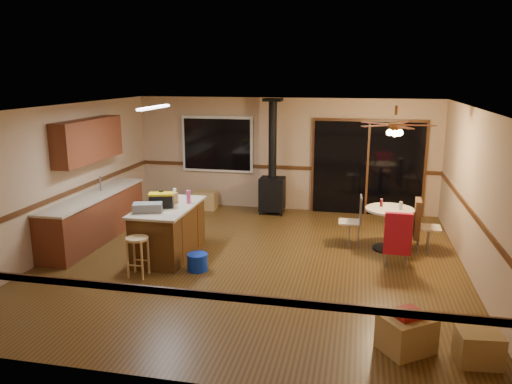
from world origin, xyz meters
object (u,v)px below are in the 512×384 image
(chair_right, at_px, (419,219))
(box_corner_a, at_px, (406,333))
(toolbox_grey, at_px, (148,207))
(chair_near, at_px, (398,233))
(box_under_window, at_px, (205,200))
(wood_stove, at_px, (272,182))
(kitchen_island, at_px, (169,230))
(bar_stool, at_px, (138,257))
(box_corner_b, at_px, (478,347))
(blue_bucket, at_px, (197,262))
(dining_table, at_px, (389,222))
(toolbox_black, at_px, (162,201))
(chair_left, at_px, (356,215))

(chair_right, distance_m, box_corner_a, 3.57)
(toolbox_grey, distance_m, box_corner_a, 4.53)
(chair_near, xyz_separation_m, box_under_window, (-4.20, 2.90, -0.39))
(wood_stove, bearing_deg, kitchen_island, -113.09)
(bar_stool, height_order, box_corner_b, bar_stool)
(blue_bucket, xyz_separation_m, box_under_window, (-1.03, 3.67, 0.07))
(toolbox_grey, bearing_deg, bar_stool, -84.76)
(bar_stool, height_order, box_under_window, bar_stool)
(wood_stove, relative_size, chair_right, 3.60)
(chair_right, bearing_deg, kitchen_island, -165.19)
(toolbox_grey, bearing_deg, wood_stove, 66.91)
(chair_near, bearing_deg, box_corner_b, -74.97)
(dining_table, xyz_separation_m, chair_near, (0.09, -0.88, 0.07))
(box_corner_a, bearing_deg, kitchen_island, 148.15)
(wood_stove, xyz_separation_m, toolbox_grey, (-1.48, -3.47, 0.24))
(blue_bucket, relative_size, chair_near, 0.48)
(bar_stool, xyz_separation_m, blue_bucket, (0.84, 0.42, -0.18))
(toolbox_grey, relative_size, dining_table, 0.55)
(kitchen_island, xyz_separation_m, bar_stool, (-0.13, -0.99, -0.13))
(chair_right, bearing_deg, box_under_window, 157.01)
(toolbox_black, relative_size, dining_table, 0.46)
(chair_near, relative_size, box_corner_b, 1.51)
(toolbox_grey, xyz_separation_m, toolbox_black, (0.12, 0.31, 0.04))
(bar_stool, bearing_deg, dining_table, 27.81)
(blue_bucket, height_order, box_corner_b, box_corner_b)
(kitchen_island, bearing_deg, wood_stove, 66.91)
(dining_table, bearing_deg, chair_near, -83.91)
(bar_stool, relative_size, box_corner_a, 1.16)
(chair_left, bearing_deg, bar_stool, -146.86)
(toolbox_grey, bearing_deg, chair_near, 8.66)
(chair_near, bearing_deg, kitchen_island, -177.12)
(chair_left, relative_size, box_corner_a, 0.93)
(toolbox_black, relative_size, box_under_window, 0.75)
(box_under_window, bearing_deg, toolbox_grey, -87.77)
(toolbox_grey, relative_size, chair_near, 0.67)
(dining_table, xyz_separation_m, chair_right, (0.52, 0.06, 0.07))
(bar_stool, relative_size, chair_right, 0.92)
(kitchen_island, distance_m, box_corner_a, 4.52)
(bar_stool, height_order, chair_left, chair_left)
(wood_stove, relative_size, blue_bucket, 7.51)
(kitchen_island, relative_size, toolbox_grey, 3.57)
(wood_stove, height_order, box_corner_a, wood_stove)
(toolbox_grey, height_order, box_corner_b, toolbox_grey)
(bar_stool, relative_size, blue_bucket, 1.91)
(toolbox_black, distance_m, chair_left, 3.53)
(kitchen_island, distance_m, box_corner_b, 5.23)
(toolbox_black, relative_size, chair_right, 0.56)
(wood_stove, xyz_separation_m, toolbox_black, (-1.36, -3.16, 0.28))
(dining_table, relative_size, chair_right, 1.23)
(box_corner_b, bearing_deg, toolbox_grey, 156.78)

